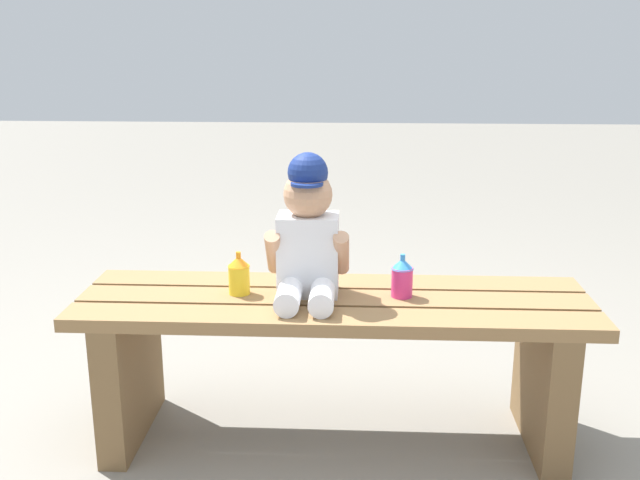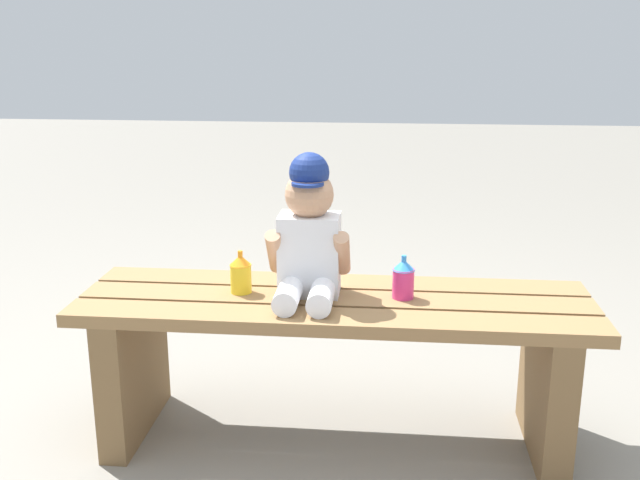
# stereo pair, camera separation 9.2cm
# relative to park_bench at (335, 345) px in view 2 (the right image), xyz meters

# --- Properties ---
(ground_plane) EXTENTS (16.00, 16.00, 0.00)m
(ground_plane) POSITION_rel_park_bench_xyz_m (0.00, 0.00, -0.30)
(ground_plane) COLOR gray
(park_bench) EXTENTS (1.44, 0.42, 0.45)m
(park_bench) POSITION_rel_park_bench_xyz_m (0.00, 0.00, 0.00)
(park_bench) COLOR olive
(park_bench) RESTS_ON ground_plane
(child_figure) EXTENTS (0.23, 0.27, 0.40)m
(child_figure) POSITION_rel_park_bench_xyz_m (-0.07, 0.01, 0.32)
(child_figure) COLOR white
(child_figure) RESTS_ON park_bench
(sippy_cup_left) EXTENTS (0.06, 0.06, 0.12)m
(sippy_cup_left) POSITION_rel_park_bench_xyz_m (-0.27, 0.01, 0.20)
(sippy_cup_left) COLOR yellow
(sippy_cup_left) RESTS_ON park_bench
(sippy_cup_right) EXTENTS (0.06, 0.06, 0.12)m
(sippy_cup_right) POSITION_rel_park_bench_xyz_m (0.19, 0.01, 0.20)
(sippy_cup_right) COLOR #E5337F
(sippy_cup_right) RESTS_ON park_bench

